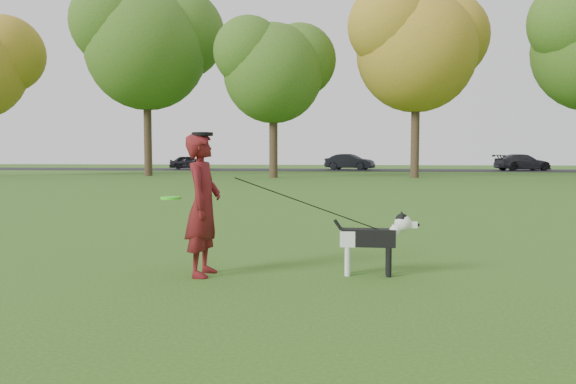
# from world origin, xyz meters

# --- Properties ---
(ground) EXTENTS (120.00, 120.00, 0.00)m
(ground) POSITION_xyz_m (0.00, 0.00, 0.00)
(ground) COLOR #285116
(ground) RESTS_ON ground
(road) EXTENTS (120.00, 7.00, 0.02)m
(road) POSITION_xyz_m (0.00, 40.00, 0.01)
(road) COLOR black
(road) RESTS_ON ground
(man) EXTENTS (0.41, 0.61, 1.63)m
(man) POSITION_xyz_m (-1.00, 0.07, 0.82)
(man) COLOR #560C1B
(man) RESTS_ON ground
(dog) EXTENTS (0.98, 0.20, 0.75)m
(dog) POSITION_xyz_m (0.96, 0.31, 0.45)
(dog) COLOR black
(dog) RESTS_ON ground
(car_left) EXTENTS (3.69, 2.42, 1.17)m
(car_left) POSITION_xyz_m (-13.36, 40.00, 0.60)
(car_left) COLOR black
(car_left) RESTS_ON road
(car_mid) EXTENTS (4.18, 2.58, 1.30)m
(car_mid) POSITION_xyz_m (0.13, 40.00, 0.67)
(car_mid) COLOR black
(car_mid) RESTS_ON road
(car_right) EXTENTS (4.77, 3.04, 1.29)m
(car_right) POSITION_xyz_m (13.68, 40.00, 0.66)
(car_right) COLOR #232128
(car_right) RESTS_ON road
(man_held_items) EXTENTS (2.55, 0.48, 1.15)m
(man_held_items) POSITION_xyz_m (0.22, 0.16, 0.82)
(man_held_items) COLOR #3EFE20
(man_held_items) RESTS_ON ground
(tree_row) EXTENTS (51.74, 8.86, 12.01)m
(tree_row) POSITION_xyz_m (-1.43, 26.07, 7.41)
(tree_row) COLOR #38281C
(tree_row) RESTS_ON ground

